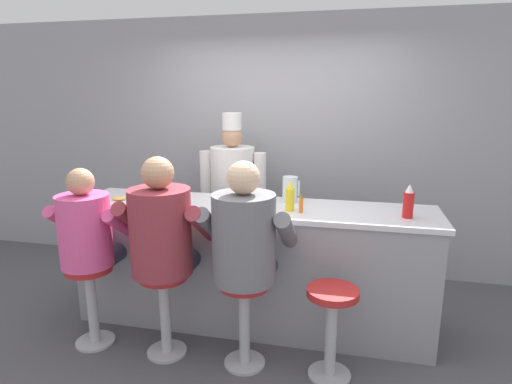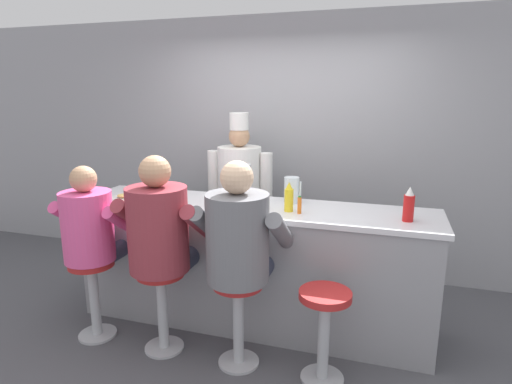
{
  "view_description": "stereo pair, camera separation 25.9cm",
  "coord_description": "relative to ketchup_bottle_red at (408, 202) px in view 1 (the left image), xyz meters",
  "views": [
    {
      "loc": [
        0.78,
        -2.91,
        1.92
      ],
      "look_at": [
        0.05,
        0.3,
        1.15
      ],
      "focal_mm": 30.0,
      "sensor_mm": 36.0,
      "label": 1
    },
    {
      "loc": [
        1.04,
        -2.84,
        1.92
      ],
      "look_at": [
        0.05,
        0.3,
        1.15
      ],
      "focal_mm": 30.0,
      "sensor_mm": 36.0,
      "label": 2
    }
  ],
  "objects": [
    {
      "name": "hot_sauce_bottle_orange",
      "position": [
        -0.77,
        -0.04,
        -0.05
      ],
      "size": [
        0.03,
        0.03,
        0.13
      ],
      "color": "orange",
      "rests_on": "diner_counter"
    },
    {
      "name": "coffee_mug_white",
      "position": [
        -1.11,
        0.01,
        -0.07
      ],
      "size": [
        0.14,
        0.09,
        0.1
      ],
      "color": "white",
      "rests_on": "diner_counter"
    },
    {
      "name": "breakfast_plate",
      "position": [
        -2.29,
        -0.06,
        -0.1
      ],
      "size": [
        0.26,
        0.26,
        0.05
      ],
      "color": "white",
      "rests_on": "diner_counter"
    },
    {
      "name": "diner_counter",
      "position": [
        -1.19,
        0.09,
        -0.63
      ],
      "size": [
        2.94,
        0.67,
        1.03
      ],
      "color": "gray",
      "rests_on": "ground_plane"
    },
    {
      "name": "ground_plane",
      "position": [
        -1.19,
        -0.25,
        -1.15
      ],
      "size": [
        20.0,
        20.0,
        0.0
      ],
      "primitive_type": "plane",
      "color": "#4C4C51"
    },
    {
      "name": "coffee_mug_blue",
      "position": [
        -2.03,
        -0.04,
        -0.08
      ],
      "size": [
        0.13,
        0.09,
        0.08
      ],
      "color": "#4C7AB2",
      "rests_on": "diner_counter"
    },
    {
      "name": "cup_stack_steel",
      "position": [
        -1.26,
        0.12,
        0.05
      ],
      "size": [
        0.1,
        0.1,
        0.33
      ],
      "color": "#B7BABF",
      "rests_on": "diner_counter"
    },
    {
      "name": "diner_seated_maroon",
      "position": [
        -1.71,
        -0.47,
        -0.23
      ],
      "size": [
        0.66,
        0.65,
        1.5
      ],
      "color": "#B2B5BA",
      "rests_on": "ground_plane"
    },
    {
      "name": "mustard_bottle_yellow",
      "position": [
        -0.86,
        -0.0,
        -0.01
      ],
      "size": [
        0.07,
        0.07,
        0.23
      ],
      "color": "yellow",
      "rests_on": "diner_counter"
    },
    {
      "name": "ketchup_bottle_red",
      "position": [
        0.0,
        0.0,
        0.0
      ],
      "size": [
        0.08,
        0.08,
        0.25
      ],
      "color": "red",
      "rests_on": "diner_counter"
    },
    {
      "name": "cereal_bowl",
      "position": [
        -1.35,
        -0.02,
        -0.09
      ],
      "size": [
        0.13,
        0.13,
        0.05
      ],
      "color": "#4C7FB7",
      "rests_on": "diner_counter"
    },
    {
      "name": "water_pitcher_clear",
      "position": [
        -0.9,
        0.27,
        -0.01
      ],
      "size": [
        0.14,
        0.12,
        0.21
      ],
      "color": "silver",
      "rests_on": "diner_counter"
    },
    {
      "name": "cook_in_whites_near",
      "position": [
        -1.56,
        0.85,
        -0.2
      ],
      "size": [
        0.68,
        0.43,
        1.73
      ],
      "color": "#232328",
      "rests_on": "ground_plane"
    },
    {
      "name": "diner_seated_pink",
      "position": [
        -2.31,
        -0.48,
        -0.28
      ],
      "size": [
        0.58,
        0.57,
        1.39
      ],
      "color": "#B2B5BA",
      "rests_on": "ground_plane"
    },
    {
      "name": "diner_seated_grey",
      "position": [
        -1.1,
        -0.47,
        -0.23
      ],
      "size": [
        0.66,
        0.65,
        1.49
      ],
      "color": "#B2B5BA",
      "rests_on": "ground_plane"
    },
    {
      "name": "wall_back",
      "position": [
        -1.19,
        1.37,
        0.2
      ],
      "size": [
        10.0,
        0.06,
        2.7
      ],
      "color": "#99999E",
      "rests_on": "ground_plane"
    },
    {
      "name": "empty_stool_round",
      "position": [
        -0.49,
        -0.51,
        -0.71
      ],
      "size": [
        0.35,
        0.35,
        0.65
      ],
      "color": "#B2B5BA",
      "rests_on": "ground_plane"
    }
  ]
}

